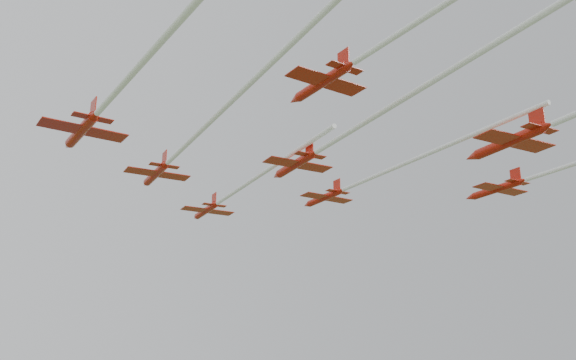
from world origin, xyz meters
TOP-DOWN VIEW (x-y plane):
  - jet_lead at (1.95, 10.82)m, footprint 11.30×46.38m
  - jet_row2_left at (-15.48, -12.00)m, footprint 14.23×66.00m
  - jet_row2_right at (13.76, -6.77)m, footprint 8.52×46.79m
  - jet_row3_left at (-28.73, -24.37)m, footprint 8.87×62.51m
  - jet_row3_mid at (-2.96, -22.10)m, footprint 11.91×53.05m

SIDE VIEW (x-z plane):
  - jet_row3_left at x=-28.73m, z-range 50.68..53.31m
  - jet_row3_mid at x=-2.96m, z-range 52.18..54.79m
  - jet_row2_left at x=-15.48m, z-range 52.84..55.39m
  - jet_lead at x=1.95m, z-range 53.61..56.20m
  - jet_row2_right at x=13.76m, z-range 53.81..56.31m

